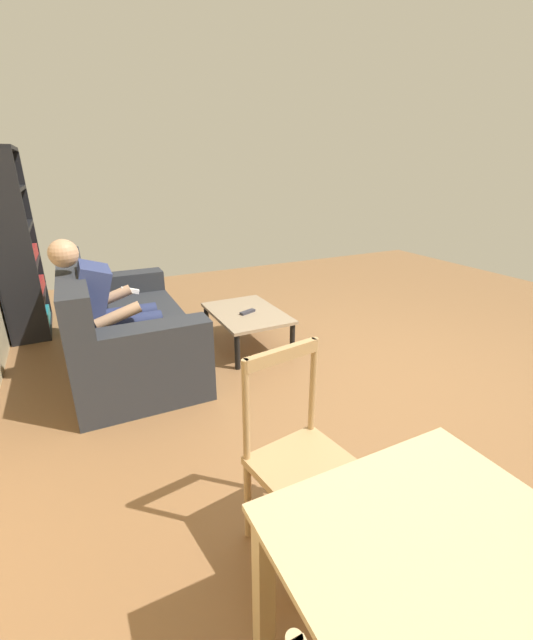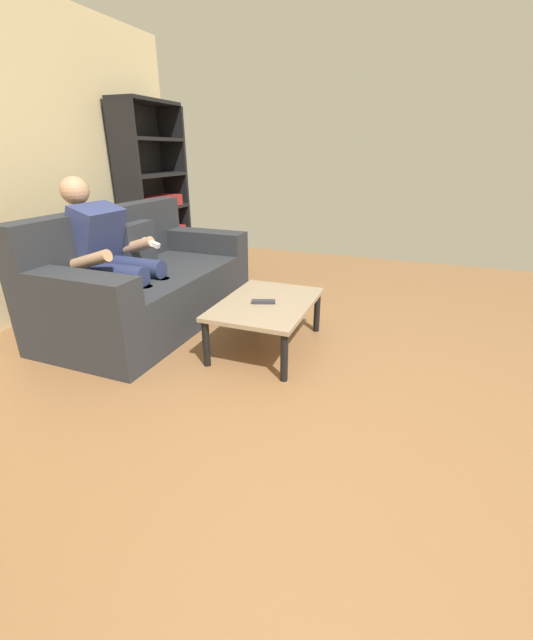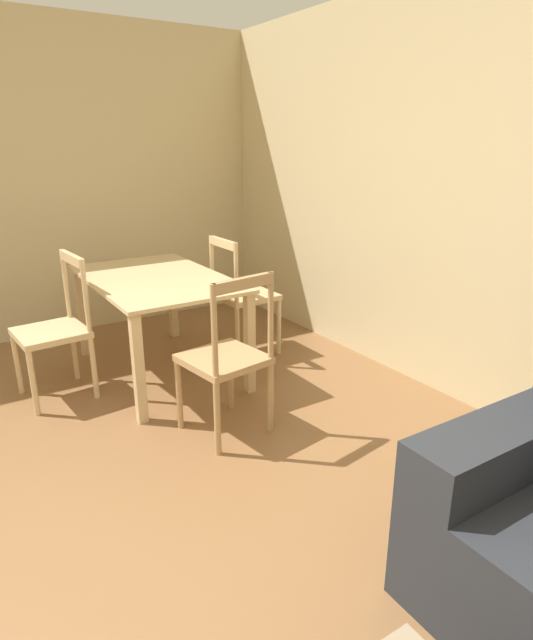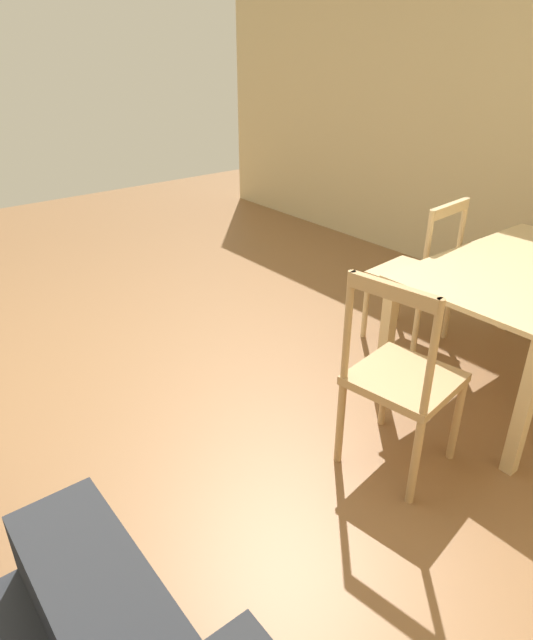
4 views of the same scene
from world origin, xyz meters
TOP-DOWN VIEW (x-y plane):
  - ground_plane at (0.00, 0.00)m, footprint 8.62×8.62m
  - wall_side at (-3.31, 0.00)m, footprint 0.12×5.84m
  - dining_table at (-1.97, 1.39)m, footprint 1.38×0.87m
  - dining_chair_facing_couch at (-0.95, 1.40)m, footprint 0.48×0.48m
  - dining_chair_by_doorway at (-1.97, 0.69)m, footprint 0.45×0.45m

SIDE VIEW (x-z plane):
  - ground_plane at x=0.00m, z-range 0.00..0.00m
  - dining_chair_by_doorway at x=-1.97m, z-range -0.01..0.93m
  - dining_chair_facing_couch at x=-0.95m, z-range -0.02..0.94m
  - dining_table at x=-1.97m, z-range 0.26..0.98m
  - wall_side at x=-3.31m, z-range 0.00..2.59m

